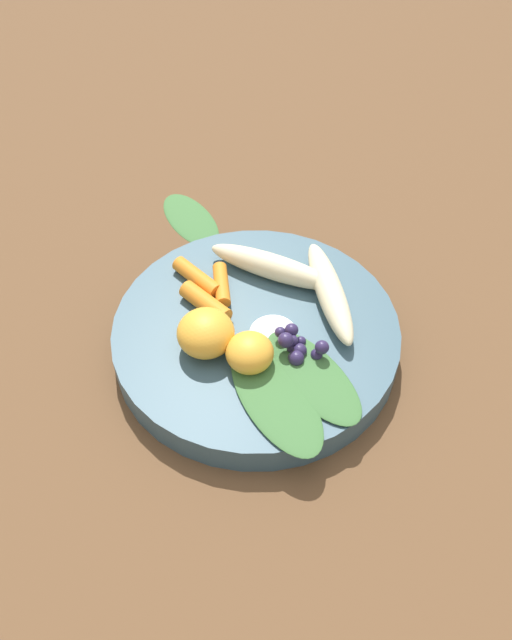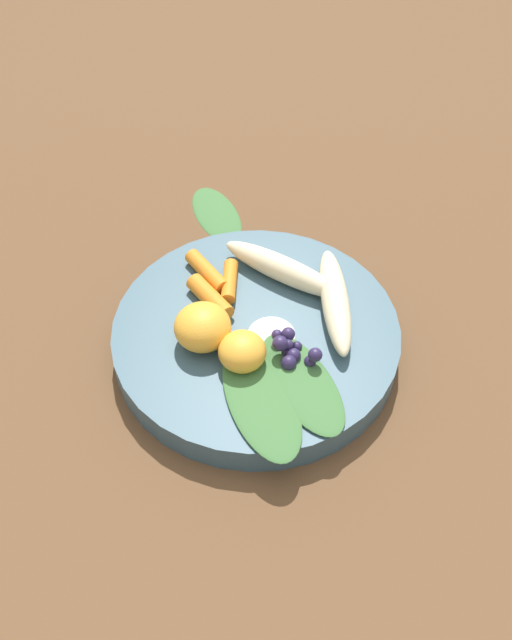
% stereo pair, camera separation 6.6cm
% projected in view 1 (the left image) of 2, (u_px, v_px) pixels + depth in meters
% --- Properties ---
extents(ground_plane, '(2.40, 2.40, 0.00)m').
position_uv_depth(ground_plane, '(256.00, 347.00, 0.69)').
color(ground_plane, brown).
extents(bowl, '(0.28, 0.28, 0.03)m').
position_uv_depth(bowl, '(256.00, 337.00, 0.68)').
color(bowl, '#385666').
rests_on(bowl, ground_plane).
extents(banana_peeled_left, '(0.08, 0.14, 0.03)m').
position_uv_depth(banana_peeled_left, '(273.00, 267.00, 0.70)').
color(banana_peeled_left, beige).
rests_on(banana_peeled_left, bowl).
extents(banana_peeled_right, '(0.09, 0.13, 0.03)m').
position_uv_depth(banana_peeled_right, '(330.00, 292.00, 0.68)').
color(banana_peeled_right, beige).
rests_on(banana_peeled_right, bowl).
extents(orange_segment_near, '(0.04, 0.04, 0.03)m').
position_uv_depth(orange_segment_near, '(250.00, 353.00, 0.62)').
color(orange_segment_near, '#F4A833').
rests_on(orange_segment_near, bowl).
extents(orange_segment_far, '(0.05, 0.05, 0.04)m').
position_uv_depth(orange_segment_far, '(206.00, 333.00, 0.64)').
color(orange_segment_far, '#F4A833').
rests_on(orange_segment_far, bowl).
extents(carrot_front, '(0.04, 0.05, 0.01)m').
position_uv_depth(carrot_front, '(222.00, 285.00, 0.69)').
color(carrot_front, orange).
rests_on(carrot_front, bowl).
extents(carrot_mid_left, '(0.02, 0.06, 0.02)m').
position_uv_depth(carrot_mid_left, '(197.00, 277.00, 0.70)').
color(carrot_mid_left, orange).
rests_on(carrot_mid_left, bowl).
extents(carrot_mid_right, '(0.02, 0.06, 0.02)m').
position_uv_depth(carrot_mid_right, '(205.00, 303.00, 0.68)').
color(carrot_mid_right, orange).
rests_on(carrot_mid_right, bowl).
extents(blueberry_pile, '(0.04, 0.05, 0.03)m').
position_uv_depth(blueberry_pile, '(298.00, 346.00, 0.64)').
color(blueberry_pile, '#2D234C').
rests_on(blueberry_pile, bowl).
extents(coconut_shred_patch, '(0.05, 0.05, 0.00)m').
position_uv_depth(coconut_shred_patch, '(273.00, 334.00, 0.66)').
color(coconut_shred_patch, white).
rests_on(coconut_shred_patch, bowl).
extents(kale_leaf_left, '(0.09, 0.15, 0.01)m').
position_uv_depth(kale_leaf_left, '(276.00, 397.00, 0.61)').
color(kale_leaf_left, '#3D7038').
rests_on(kale_leaf_left, bowl).
extents(kale_leaf_right, '(0.07, 0.13, 0.01)m').
position_uv_depth(kale_leaf_right, '(310.00, 378.00, 0.62)').
color(kale_leaf_right, '#3D7038').
rests_on(kale_leaf_right, bowl).
extents(kale_leaf_stray, '(0.07, 0.11, 0.01)m').
position_uv_depth(kale_leaf_stray, '(191.00, 218.00, 0.81)').
color(kale_leaf_stray, '#3D7038').
rests_on(kale_leaf_stray, ground_plane).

